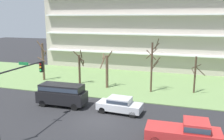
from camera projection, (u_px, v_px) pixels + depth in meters
ground at (96, 121)px, 22.22m from camera, size 160.00×160.00×0.00m
grass_lawn_strip at (132, 83)px, 35.23m from camera, size 80.00×16.00×0.08m
apartment_building at (150, 24)px, 46.73m from camera, size 38.37×13.30×16.29m
tree_far_left at (43, 61)px, 36.04m from camera, size 1.25×1.48×6.04m
tree_left at (80, 67)px, 34.20m from camera, size 1.44×1.78×4.92m
tree_center at (107, 70)px, 32.15m from camera, size 1.62×1.47×5.08m
tree_right at (152, 65)px, 30.06m from camera, size 1.91×1.70×6.82m
tree_far_right at (195, 74)px, 29.77m from camera, size 1.67×1.90×4.65m
sedan_silver_near_left at (120, 104)px, 23.92m from camera, size 4.49×2.03×1.57m
van_black_center_left at (62, 93)px, 25.75m from camera, size 5.25×2.14×2.36m
pickup_red_center_right at (186, 132)px, 17.78m from camera, size 5.49×2.26×1.95m
traffic_signal_mast at (16, 86)px, 18.77m from camera, size 0.90×6.09×5.76m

